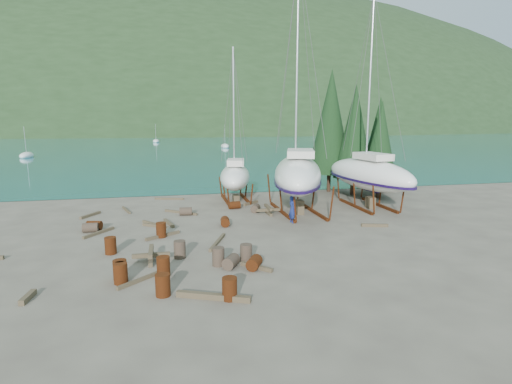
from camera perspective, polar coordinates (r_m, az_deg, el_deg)
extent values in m
plane|color=#574E44|center=(23.04, -1.90, -6.88)|extent=(600.00, 600.00, 0.00)
plane|color=#19717D|center=(336.78, -11.70, 8.75)|extent=(700.00, 700.00, 0.00)
ellipsoid|color=#1E3219|center=(341.77, -11.71, 8.76)|extent=(800.00, 360.00, 110.00)
cube|color=beige|center=(219.04, -27.33, 7.75)|extent=(6.00, 5.00, 4.00)
cube|color=#A54C2D|center=(219.00, -27.39, 8.48)|extent=(6.60, 5.60, 1.60)
cube|color=beige|center=(212.35, -16.75, 8.40)|extent=(6.00, 5.00, 4.00)
cube|color=#A54C2D|center=(212.30, -16.79, 9.16)|extent=(6.60, 5.60, 1.60)
cube|color=beige|center=(214.44, -3.16, 8.82)|extent=(6.00, 5.00, 4.00)
cube|color=#A54C2D|center=(214.40, -3.17, 9.57)|extent=(6.60, 5.60, 1.60)
cylinder|color=black|center=(37.94, 13.59, 0.83)|extent=(0.36, 0.36, 1.60)
cone|color=black|center=(37.49, 13.91, 8.39)|extent=(3.60, 3.60, 8.40)
cylinder|color=black|center=(36.90, 17.03, 0.22)|extent=(0.36, 0.36, 1.36)
cone|color=black|center=(36.45, 17.37, 6.82)|extent=(3.06, 3.06, 7.14)
cylinder|color=black|center=(39.11, 10.35, 1.40)|extent=(0.36, 0.36, 1.84)
cone|color=black|center=(38.68, 10.62, 9.85)|extent=(4.14, 4.14, 9.66)
cylinder|color=black|center=(40.21, 16.82, 1.07)|extent=(0.36, 0.36, 1.44)
cone|color=black|center=(39.78, 17.16, 7.49)|extent=(3.24, 3.24, 7.56)
ellipsoid|color=white|center=(85.98, -29.95, 4.52)|extent=(2.00, 5.00, 1.40)
cylinder|color=silver|center=(85.82, -30.11, 6.41)|extent=(0.08, 0.08, 5.00)
ellipsoid|color=white|center=(102.83, -4.45, 6.53)|extent=(2.00, 5.00, 1.40)
cylinder|color=silver|center=(102.69, -4.47, 8.12)|extent=(0.08, 0.08, 5.00)
ellipsoid|color=white|center=(131.90, -14.09, 7.04)|extent=(2.00, 5.00, 1.40)
cylinder|color=silver|center=(131.80, -14.15, 8.28)|extent=(0.08, 0.08, 5.00)
ellipsoid|color=white|center=(29.53, 5.96, 2.54)|extent=(6.67, 11.96, 2.68)
cube|color=#190B3A|center=(29.12, 6.28, 0.66)|extent=(0.86, 2.05, 1.00)
cube|color=silver|center=(28.82, 6.37, 5.53)|extent=(2.80, 3.84, 0.50)
cylinder|color=silver|center=(30.16, 5.90, 18.58)|extent=(0.14, 0.14, 13.78)
cube|color=#5E3310|center=(29.68, 3.71, -2.82)|extent=(0.18, 6.31, 0.20)
cube|color=#5E3310|center=(30.40, 7.97, -2.59)|extent=(0.18, 6.31, 0.20)
cube|color=brown|center=(29.40, 6.22, -2.16)|extent=(0.50, 0.80, 1.03)
ellipsoid|color=white|center=(32.55, 15.78, 2.44)|extent=(4.32, 10.53, 2.42)
cube|color=#190B3A|center=(32.21, 16.14, 0.98)|extent=(0.49, 1.86, 1.00)
cube|color=silver|center=(31.95, 16.33, 4.91)|extent=(2.03, 3.26, 0.50)
cylinder|color=silver|center=(32.91, 15.99, 15.50)|extent=(0.14, 0.14, 12.26)
cube|color=#5E3310|center=(32.50, 13.95, -1.97)|extent=(0.18, 5.62, 0.20)
cube|color=#5E3310|center=(33.46, 17.15, -1.78)|extent=(0.18, 5.62, 0.20)
cube|color=brown|center=(32.45, 16.02, -1.45)|extent=(0.50, 0.80, 0.89)
ellipsoid|color=white|center=(34.13, -3.01, 2.20)|extent=(3.97, 8.29, 2.05)
cube|color=#190B3A|center=(33.83, -2.89, 1.15)|extent=(0.52, 1.45, 1.00)
cube|color=silver|center=(33.59, -2.92, 4.26)|extent=(1.80, 2.60, 0.50)
cylinder|color=silver|center=(34.22, -3.21, 12.12)|extent=(0.14, 0.14, 9.55)
cube|color=#5E3310|center=(34.32, -4.42, -1.06)|extent=(0.18, 4.38, 0.20)
cube|color=#5E3310|center=(34.60, -1.55, -0.95)|extent=(0.18, 4.38, 0.20)
cube|color=brown|center=(34.03, -2.88, -0.86)|extent=(0.50, 0.80, 0.52)
imported|color=navy|center=(26.76, 5.20, -2.49)|extent=(0.53, 0.72, 1.83)
cylinder|color=#5E3310|center=(17.97, -18.78, -10.94)|extent=(0.58, 0.58, 0.88)
cylinder|color=#2D2823|center=(18.84, -3.59, -9.90)|extent=(0.95, 1.05, 0.58)
cylinder|color=#5E3310|center=(27.01, -22.11, -4.44)|extent=(0.99, 0.77, 0.58)
cylinder|color=#5E3310|center=(16.33, -13.17, -12.82)|extent=(0.58, 0.58, 0.88)
cylinder|color=#5E3310|center=(31.02, -3.11, -1.89)|extent=(0.95, 0.70, 0.58)
cylinder|color=#2D2823|center=(19.48, -1.42, -8.73)|extent=(0.58, 0.58, 0.88)
cylinder|color=#5E3310|center=(26.03, -4.44, -4.24)|extent=(0.67, 0.93, 0.58)
cylinder|color=#5E3310|center=(15.65, -3.79, -13.60)|extent=(0.58, 0.58, 0.88)
cylinder|color=#5E3310|center=(21.92, -20.06, -7.20)|extent=(0.58, 0.58, 0.88)
cylinder|color=#2D2823|center=(29.32, -10.00, -2.74)|extent=(0.93, 0.65, 0.58)
cylinder|color=#5E3310|center=(18.26, -13.10, -10.31)|extent=(0.58, 0.58, 0.88)
cylinder|color=#2D2823|center=(29.93, -0.10, -2.32)|extent=(0.88, 1.04, 0.58)
cylinder|color=#5E3310|center=(18.66, -0.25, -10.08)|extent=(0.92, 1.05, 0.58)
cylinder|color=#5E3310|center=(18.35, -18.85, -10.50)|extent=(0.58, 0.58, 0.88)
cylinder|color=#5E3310|center=(24.11, -13.40, -5.29)|extent=(0.58, 0.58, 0.88)
cylinder|color=#2D2823|center=(26.56, -22.58, -4.72)|extent=(0.89, 0.59, 0.58)
cylinder|color=#2D2823|center=(20.37, -10.84, -8.06)|extent=(0.58, 0.58, 0.88)
cylinder|color=#2D2823|center=(19.10, -5.40, -9.16)|extent=(0.58, 0.58, 0.88)
cube|color=brown|center=(31.90, -18.04, -2.45)|extent=(0.86, 2.38, 0.14)
cube|color=brown|center=(26.94, 16.59, -4.58)|extent=(1.69, 0.65, 0.19)
cube|color=brown|center=(30.96, -22.57, -3.06)|extent=(1.16, 1.81, 0.19)
cube|color=brown|center=(18.09, -16.05, -11.89)|extent=(1.90, 1.75, 0.15)
cube|color=brown|center=(26.62, -14.41, -4.67)|extent=(1.47, 1.13, 0.17)
cube|color=brown|center=(22.51, -5.52, -7.12)|extent=(1.26, 2.93, 0.16)
cube|color=brown|center=(32.73, -0.74, -1.59)|extent=(1.43, 1.31, 0.19)
cube|color=brown|center=(18.74, 0.07, -10.65)|extent=(1.32, 1.36, 0.17)
cube|color=brown|center=(26.99, -12.34, -4.36)|extent=(0.72, 2.02, 0.19)
cube|color=brown|center=(35.49, -12.28, -0.94)|extent=(2.50, 0.83, 0.15)
cube|color=brown|center=(30.02, -10.68, -2.87)|extent=(2.34, 1.96, 0.16)
cube|color=brown|center=(27.03, -14.34, -4.46)|extent=(1.63, 2.06, 0.15)
cube|color=brown|center=(24.23, -13.17, -6.09)|extent=(2.00, 1.43, 0.17)
cube|color=brown|center=(17.97, -29.81, -12.91)|extent=(0.34, 1.10, 0.22)
cube|color=brown|center=(15.84, -6.12, -14.64)|extent=(2.79, 1.38, 0.23)
cube|color=brown|center=(26.00, -21.53, -5.43)|extent=(1.55, 2.08, 0.16)
cube|color=brown|center=(20.34, -14.73, -9.25)|extent=(0.20, 1.80, 0.20)
cube|color=brown|center=(20.28, -14.76, -8.72)|extent=(1.80, 0.20, 0.20)
cube|color=brown|center=(20.22, -14.78, -8.18)|extent=(0.20, 1.80, 0.20)
cube|color=brown|center=(29.34, 1.74, -2.96)|extent=(0.20, 1.80, 0.20)
cube|color=brown|center=(29.29, 1.75, -2.58)|extent=(1.80, 0.20, 0.20)
cube|color=brown|center=(29.25, 1.75, -2.19)|extent=(0.20, 1.80, 0.20)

